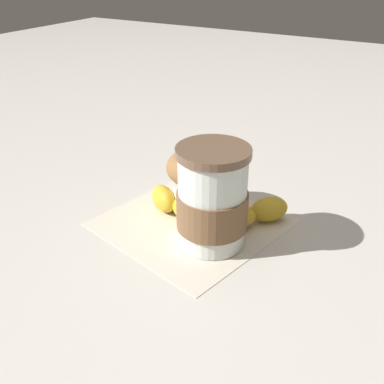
{
  "coord_description": "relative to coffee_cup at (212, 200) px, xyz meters",
  "views": [
    {
      "loc": [
        -0.27,
        0.45,
        0.34
      ],
      "look_at": [
        0.0,
        0.0,
        0.05
      ],
      "focal_mm": 42.0,
      "sensor_mm": 36.0,
      "label": 1
    }
  ],
  "objects": [
    {
      "name": "muffin",
      "position": [
        0.06,
        -0.06,
        -0.01
      ],
      "size": [
        0.08,
        0.08,
        0.09
      ],
      "color": "white",
      "rests_on": "paper_napkin"
    },
    {
      "name": "paper_napkin",
      "position": [
        0.04,
        -0.03,
        -0.06
      ],
      "size": [
        0.26,
        0.26,
        0.0
      ],
      "primitive_type": "cube",
      "rotation": [
        0.0,
        0.0,
        -0.22
      ],
      "color": "beige",
      "rests_on": "ground_plane"
    },
    {
      "name": "banana",
      "position": [
        0.02,
        -0.05,
        -0.04
      ],
      "size": [
        0.2,
        0.11,
        0.04
      ],
      "color": "gold",
      "rests_on": "paper_napkin"
    },
    {
      "name": "ground_plane",
      "position": [
        0.04,
        -0.03,
        -0.06
      ],
      "size": [
        3.0,
        3.0,
        0.0
      ],
      "primitive_type": "plane",
      "color": "beige"
    },
    {
      "name": "coffee_cup",
      "position": [
        0.0,
        0.0,
        0.0
      ],
      "size": [
        0.09,
        0.09,
        0.13
      ],
      "color": "silver",
      "rests_on": "paper_napkin"
    }
  ]
}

